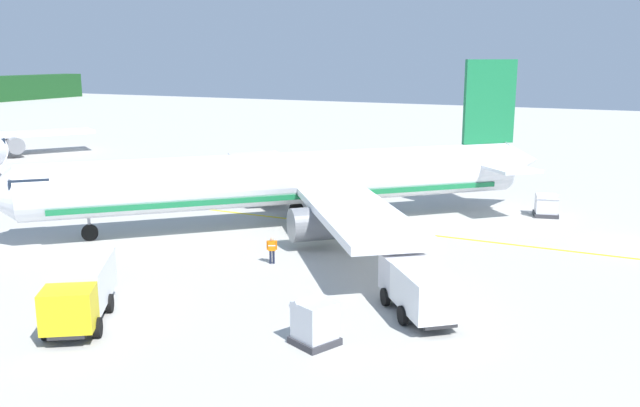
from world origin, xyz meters
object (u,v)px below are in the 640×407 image
(service_truck_fuel, at_px, (81,290))
(crew_marshaller, at_px, (361,229))
(service_truck_baggage, at_px, (418,287))
(cargo_container_near, at_px, (546,205))
(airliner_foreground, at_px, (294,179))
(crew_loader_left, at_px, (272,248))
(cargo_container_mid, at_px, (314,323))

(service_truck_fuel, bearing_deg, crew_marshaller, -21.69)
(service_truck_baggage, relative_size, cargo_container_near, 2.67)
(service_truck_fuel, height_order, cargo_container_near, service_truck_fuel)
(airliner_foreground, distance_m, crew_loader_left, 9.82)
(cargo_container_mid, xyz_separation_m, crew_loader_left, (9.26, 7.31, -0.01))
(airliner_foreground, height_order, service_truck_baggage, airliner_foreground)
(cargo_container_mid, bearing_deg, crew_marshaller, 14.75)
(airliner_foreground, bearing_deg, service_truck_baggage, -134.06)
(cargo_container_mid, relative_size, crew_loader_left, 1.39)
(airliner_foreground, xyz_separation_m, cargo_container_mid, (-18.22, -10.51, -2.42))
(airliner_foreground, bearing_deg, service_truck_fuel, 178.46)
(cargo_container_near, xyz_separation_m, crew_loader_left, (-19.68, 13.20, 0.09))
(service_truck_baggage, height_order, cargo_container_near, service_truck_baggage)
(cargo_container_mid, distance_m, crew_loader_left, 11.80)
(airliner_foreground, distance_m, crew_marshaller, 7.44)
(airliner_foreground, distance_m, service_truck_fuel, 20.58)
(service_truck_fuel, bearing_deg, service_truck_baggage, -62.47)
(cargo_container_mid, bearing_deg, cargo_container_near, -11.51)
(crew_loader_left, bearing_deg, cargo_container_mid, -141.72)
(service_truck_fuel, relative_size, cargo_container_near, 3.14)
(cargo_container_near, bearing_deg, crew_marshaller, 143.78)
(service_truck_baggage, distance_m, cargo_container_mid, 5.96)
(crew_loader_left, bearing_deg, service_truck_baggage, -111.91)
(service_truck_fuel, xyz_separation_m, service_truck_baggage, (7.36, -14.11, -0.06))
(service_truck_fuel, distance_m, crew_marshaller, 18.98)
(crew_marshaller, bearing_deg, service_truck_fuel, 158.31)
(cargo_container_near, relative_size, cargo_container_mid, 0.95)
(cargo_container_near, relative_size, crew_marshaller, 1.20)
(service_truck_baggage, xyz_separation_m, crew_marshaller, (10.27, 7.10, -0.36))
(cargo_container_near, height_order, crew_loader_left, cargo_container_near)
(cargo_container_mid, bearing_deg, crew_loader_left, 38.28)
(cargo_container_mid, bearing_deg, airliner_foreground, 29.98)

